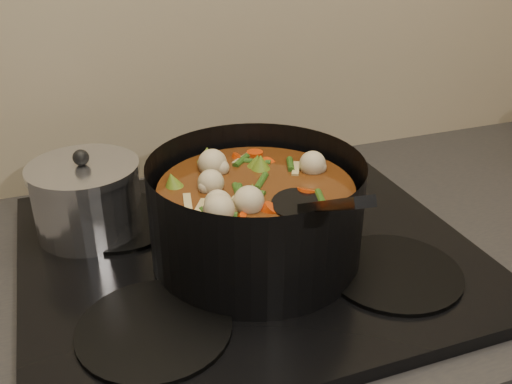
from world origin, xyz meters
name	(u,v)px	position (x,y,z in m)	size (l,w,h in m)	color
stovetop	(248,252)	(0.00, 1.93, 0.92)	(0.62, 0.54, 0.03)	black
stockpot	(256,214)	(0.00, 1.91, 1.00)	(0.36, 0.43, 0.21)	black
saucepan	(87,198)	(-0.20, 2.05, 0.98)	(0.16, 0.16, 0.13)	silver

